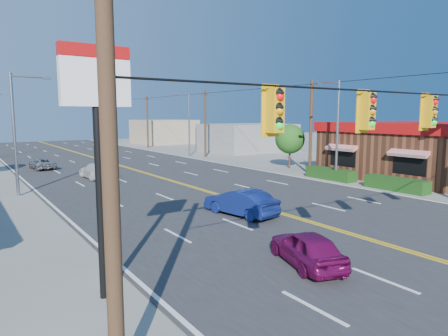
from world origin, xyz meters
TOP-DOWN VIEW (x-y plane):
  - ground at (0.00, 0.00)m, footprint 160.00×160.00m
  - road at (0.00, 20.00)m, footprint 20.00×120.00m
  - signal_span at (-0.12, 0.00)m, footprint 24.32×0.34m
  - kfc at (19.90, 12.00)m, footprint 16.30×12.40m
  - pizza_hut_sign at (-11.00, 4.00)m, footprint 1.90×0.30m
  - streetlight_se at (10.79, 14.00)m, footprint 2.55×0.25m
  - streetlight_ne at (10.79, 38.00)m, footprint 2.55×0.25m
  - streetlight_sw at (-10.79, 22.00)m, footprint 2.55×0.25m
  - utility_pole_near at (12.20, 18.00)m, footprint 0.28×0.28m
  - utility_pole_mid at (12.20, 36.00)m, footprint 0.28×0.28m
  - utility_pole_far at (12.20, 54.00)m, footprint 0.28×0.28m
  - tree_kfc_rear at (13.50, 22.00)m, footprint 2.94×2.94m
  - bld_east_mid at (22.00, 40.00)m, footprint 12.00×10.00m
  - bld_east_far at (19.00, 62.00)m, footprint 10.00×10.00m
  - car_magenta at (-4.33, 2.35)m, footprint 2.51×3.94m
  - car_blue at (-2.03, 9.35)m, footprint 2.24×4.45m
  - car_white at (-4.61, 26.07)m, footprint 1.93×4.58m
  - car_silver at (-7.28, 34.81)m, footprint 2.06×4.05m

SIDE VIEW (x-z plane):
  - ground at x=0.00m, z-range 0.00..0.00m
  - road at x=0.00m, z-range 0.00..0.06m
  - car_silver at x=-7.28m, z-range 0.00..1.09m
  - car_magenta at x=-4.33m, z-range 0.00..1.25m
  - car_white at x=-4.61m, z-range 0.00..1.32m
  - car_blue at x=-2.03m, z-range 0.00..1.40m
  - bld_east_mid at x=22.00m, z-range 0.00..4.00m
  - bld_east_far at x=19.00m, z-range 0.00..4.40m
  - kfc at x=19.90m, z-range 0.03..4.73m
  - tree_kfc_rear at x=13.50m, z-range 0.73..5.14m
  - utility_pole_near at x=12.20m, z-range 0.00..8.40m
  - utility_pole_mid at x=12.20m, z-range 0.00..8.40m
  - utility_pole_far at x=12.20m, z-range 0.00..8.40m
  - streetlight_se at x=10.79m, z-range 0.51..8.51m
  - streetlight_ne at x=10.79m, z-range 0.51..8.51m
  - streetlight_sw at x=-10.79m, z-range 0.51..8.51m
  - signal_span at x=-0.12m, z-range 0.39..9.39m
  - pizza_hut_sign at x=-11.00m, z-range 1.76..8.61m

